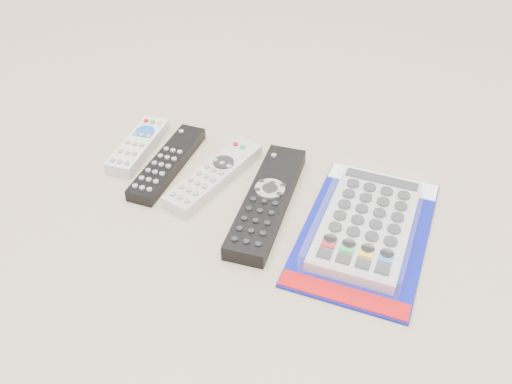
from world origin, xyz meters
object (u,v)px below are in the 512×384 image
at_px(remote_small_grey, 138,145).
at_px(remote_slim_black, 168,163).
at_px(jumbo_remote_packaged, 367,223).
at_px(remote_large_black, 267,201).
at_px(remote_silver_dvd, 214,175).

xyz_separation_m(remote_small_grey, remote_slim_black, (0.07, -0.02, -0.00)).
height_order(remote_small_grey, jumbo_remote_packaged, jumbo_remote_packaged).
height_order(remote_small_grey, remote_large_black, remote_large_black).
height_order(remote_slim_black, remote_silver_dvd, same).
bearing_deg(remote_slim_black, remote_small_grey, 158.77).
bearing_deg(remote_small_grey, remote_slim_black, -24.19).
bearing_deg(remote_large_black, remote_silver_dvd, 158.87).
bearing_deg(remote_slim_black, remote_large_black, -10.57).
bearing_deg(remote_small_grey, remote_large_black, -16.55).
xyz_separation_m(remote_slim_black, jumbo_remote_packaged, (0.35, -0.02, 0.01)).
bearing_deg(remote_slim_black, remote_silver_dvd, -1.97).
bearing_deg(remote_large_black, jumbo_remote_packaged, -3.80).
xyz_separation_m(remote_small_grey, jumbo_remote_packaged, (0.42, -0.04, 0.01)).
relative_size(remote_small_grey, remote_large_black, 0.61).
bearing_deg(jumbo_remote_packaged, remote_small_grey, 172.12).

